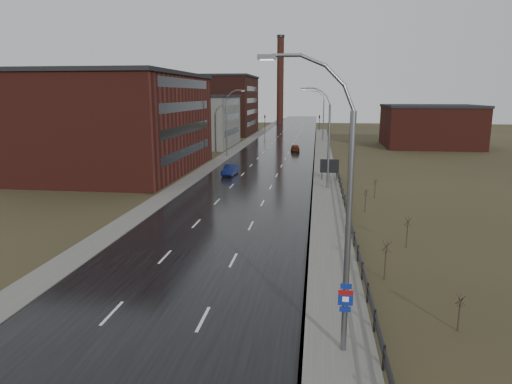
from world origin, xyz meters
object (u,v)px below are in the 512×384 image
(car_near, at_px, (230,170))
(car_far, at_px, (295,148))
(streetlight_main, at_px, (341,213))
(billboard, at_px, (329,167))

(car_near, relative_size, car_far, 1.06)
(streetlight_main, bearing_deg, billboard, 89.08)
(car_near, height_order, car_far, car_near)
(streetlight_main, height_order, car_far, streetlight_main)
(car_far, bearing_deg, car_near, 69.95)
(streetlight_main, distance_m, car_near, 43.42)
(billboard, xyz_separation_m, car_far, (-5.65, 29.32, -1.14))
(car_far, bearing_deg, streetlight_main, 89.23)
(car_near, xyz_separation_m, car_far, (7.28, 27.03, -0.02))
(billboard, bearing_deg, car_far, 100.91)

